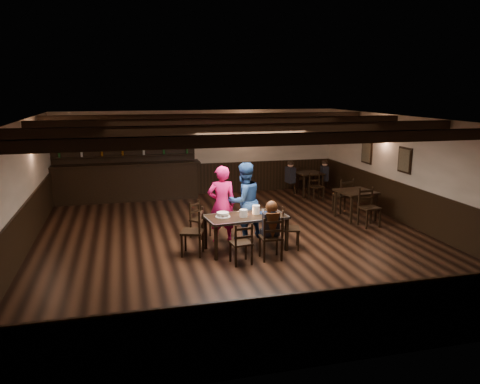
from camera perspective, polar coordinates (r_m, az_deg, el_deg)
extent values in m
plane|color=black|center=(10.62, -0.30, -5.95)|extent=(10.00, 10.00, 0.00)
cube|color=beige|center=(15.11, -4.89, 4.80)|extent=(9.00, 0.02, 2.70)
cube|color=beige|center=(5.72, 11.93, -8.35)|extent=(9.00, 0.02, 2.70)
cube|color=beige|center=(10.20, -25.67, -0.12)|extent=(0.02, 10.00, 2.70)
cube|color=beige|center=(12.15, 20.78, 2.15)|extent=(0.02, 10.00, 2.70)
cube|color=silver|center=(10.10, -0.32, 8.74)|extent=(9.00, 10.00, 0.02)
cube|color=black|center=(15.22, -4.81, 1.61)|extent=(9.00, 0.04, 1.00)
cube|color=black|center=(6.10, 11.43, -15.75)|extent=(9.00, 0.04, 1.00)
cube|color=black|center=(10.40, -25.06, -4.69)|extent=(0.04, 10.00, 1.00)
cube|color=black|center=(12.30, 20.36, -1.75)|extent=(0.04, 10.00, 1.00)
cube|color=black|center=(14.84, -12.20, 6.37)|extent=(0.90, 0.03, 1.00)
cube|color=black|center=(14.82, -12.20, 6.36)|extent=(0.80, 0.02, 0.90)
cube|color=black|center=(12.50, 19.45, 3.68)|extent=(0.03, 0.55, 0.65)
cube|color=#72664C|center=(12.49, 19.38, 3.68)|extent=(0.02, 0.45, 0.55)
cube|color=black|center=(14.11, 15.20, 4.68)|extent=(0.03, 0.55, 0.65)
cube|color=#72664C|center=(14.10, 15.13, 4.68)|extent=(0.02, 0.45, 0.55)
cube|color=black|center=(7.24, 5.42, 6.41)|extent=(8.90, 0.18, 0.18)
cube|color=black|center=(9.14, 1.20, 7.72)|extent=(8.90, 0.18, 0.18)
cube|color=black|center=(11.08, -1.58, 8.55)|extent=(8.90, 0.18, 0.18)
cube|color=black|center=(13.03, -3.53, 9.12)|extent=(8.90, 0.18, 0.18)
cube|color=black|center=(9.36, -2.95, -6.26)|extent=(0.07, 0.07, 0.71)
cube|color=black|center=(10.02, -4.25, -5.01)|extent=(0.07, 0.07, 0.71)
cube|color=black|center=(9.93, 5.71, -5.19)|extent=(0.07, 0.07, 0.71)
cube|color=black|center=(10.55, 3.94, -4.09)|extent=(0.07, 0.07, 0.71)
cube|color=black|center=(9.83, 0.71, -3.04)|extent=(1.78, 1.04, 0.04)
cube|color=#A5A8AD|center=(10.19, -0.14, -2.47)|extent=(1.68, 0.23, 0.05)
cube|color=#A5A8AD|center=(9.47, 1.63, -3.65)|extent=(1.68, 0.23, 0.05)
cube|color=#A5A8AD|center=(10.16, 5.06, -2.58)|extent=(0.13, 0.84, 0.05)
cube|color=#A5A8AD|center=(9.56, -3.91, -3.51)|extent=(0.13, 0.84, 0.05)
cube|color=black|center=(9.44, 0.71, -7.08)|extent=(0.04, 0.04, 0.40)
cube|color=black|center=(9.16, 1.45, -7.70)|extent=(0.04, 0.04, 0.40)
cube|color=black|center=(9.32, -1.21, -7.33)|extent=(0.04, 0.04, 0.40)
cube|color=black|center=(9.05, -0.52, -7.96)|extent=(0.04, 0.04, 0.40)
cube|color=black|center=(9.17, 0.11, -6.24)|extent=(0.43, 0.42, 0.04)
cube|color=black|center=(8.96, 0.48, -5.28)|extent=(0.39, 0.08, 0.42)
cube|color=black|center=(8.98, 0.48, -5.53)|extent=(0.33, 0.06, 0.05)
cube|color=black|center=(8.93, 0.48, -4.51)|extent=(0.33, 0.06, 0.05)
cube|color=black|center=(9.69, 4.50, -6.49)|extent=(0.04, 0.04, 0.43)
cube|color=black|center=(9.38, 5.11, -7.14)|extent=(0.04, 0.04, 0.43)
cube|color=black|center=(9.60, 2.42, -6.65)|extent=(0.04, 0.04, 0.43)
cube|color=black|center=(9.28, 2.96, -7.32)|extent=(0.04, 0.04, 0.43)
cube|color=black|center=(9.41, 3.77, -5.54)|extent=(0.43, 0.41, 0.04)
cube|color=black|center=(9.19, 4.09, -4.52)|extent=(0.42, 0.05, 0.45)
cube|color=black|center=(9.20, 4.08, -4.79)|extent=(0.36, 0.04, 0.05)
cube|color=black|center=(9.15, 4.10, -3.71)|extent=(0.36, 0.04, 0.05)
cube|color=black|center=(9.97, -6.65, -5.87)|extent=(0.05, 0.05, 0.47)
cube|color=black|center=(9.91, -4.55, -5.95)|extent=(0.05, 0.05, 0.47)
cube|color=black|center=(9.61, -7.10, -6.60)|extent=(0.05, 0.05, 0.47)
cube|color=black|center=(9.54, -4.91, -6.68)|extent=(0.05, 0.05, 0.47)
cube|color=black|center=(9.68, -5.83, -4.84)|extent=(0.56, 0.57, 0.04)
cube|color=black|center=(9.58, -4.78, -3.48)|extent=(0.18, 0.44, 0.49)
cube|color=black|center=(9.59, -4.77, -3.76)|extent=(0.15, 0.38, 0.05)
cube|color=black|center=(9.54, -4.79, -2.63)|extent=(0.15, 0.38, 0.05)
cube|color=black|center=(9.99, 7.12, -6.01)|extent=(0.04, 0.04, 0.42)
cube|color=black|center=(9.97, 5.22, -6.00)|extent=(0.04, 0.04, 0.42)
cube|color=black|center=(10.32, 6.98, -5.39)|extent=(0.04, 0.04, 0.42)
cube|color=black|center=(10.30, 5.14, -5.38)|extent=(0.04, 0.04, 0.42)
cube|color=black|center=(10.07, 6.15, -4.46)|extent=(0.49, 0.50, 0.04)
cube|color=black|center=(10.00, 5.23, -3.26)|extent=(0.15, 0.40, 0.44)
cube|color=black|center=(10.01, 5.23, -3.50)|extent=(0.13, 0.34, 0.05)
cube|color=black|center=(9.97, 5.25, -2.53)|extent=(0.13, 0.34, 0.05)
cube|color=black|center=(10.64, -4.65, -4.84)|extent=(0.05, 0.05, 0.40)
cube|color=black|center=(10.81, -6.03, -4.58)|extent=(0.05, 0.05, 0.40)
cube|color=black|center=(10.90, -3.65, -4.39)|extent=(0.05, 0.05, 0.40)
cube|color=black|center=(11.07, -5.01, -4.14)|extent=(0.05, 0.05, 0.40)
cube|color=black|center=(10.79, -4.85, -3.38)|extent=(0.54, 0.54, 0.04)
cube|color=black|center=(10.83, -5.56, -2.20)|extent=(0.30, 0.30, 0.42)
cube|color=black|center=(10.84, -5.56, -2.41)|extent=(0.25, 0.26, 0.05)
cube|color=black|center=(10.80, -5.57, -1.55)|extent=(0.25, 0.26, 0.05)
imported|color=#DC178E|center=(10.34, -2.25, -1.50)|extent=(0.64, 0.43, 1.72)
imported|color=navy|center=(10.56, 0.50, -1.11)|extent=(1.02, 0.90, 1.76)
cube|color=black|center=(9.49, 3.57, -4.98)|extent=(0.30, 0.30, 0.12)
cube|color=black|center=(9.33, 3.79, -3.92)|extent=(0.32, 0.19, 0.45)
cylinder|color=black|center=(9.27, 3.81, -2.70)|extent=(0.09, 0.32, 0.32)
sphere|color=#D8A384|center=(9.24, 3.83, -1.87)|extent=(0.20, 0.20, 0.20)
sphere|color=#3D190D|center=(9.21, 3.88, -1.85)|extent=(0.24, 0.24, 0.24)
cone|color=#3D190D|center=(9.22, 4.03, -4.23)|extent=(0.19, 0.19, 0.56)
cylinder|color=white|center=(9.75, -2.11, -2.99)|extent=(0.31, 0.31, 0.01)
cylinder|color=white|center=(9.73, -2.12, -2.71)|extent=(0.25, 0.25, 0.08)
cylinder|color=silver|center=(9.74, -2.12, -2.83)|extent=(0.27, 0.27, 0.04)
cylinder|color=white|center=(9.72, 0.43, -2.59)|extent=(0.17, 0.17, 0.16)
cylinder|color=white|center=(9.94, 1.97, -2.16)|extent=(0.16, 0.16, 0.19)
cylinder|color=#A5A8AD|center=(9.94, 0.76, -2.62)|extent=(0.05, 0.05, 0.03)
sphere|color=orange|center=(9.93, 0.76, -2.45)|extent=(0.03, 0.03, 0.03)
cylinder|color=silver|center=(9.92, 2.83, -2.46)|extent=(0.04, 0.04, 0.10)
cylinder|color=#A5A8AD|center=(9.92, 3.41, -2.51)|extent=(0.04, 0.04, 0.09)
cylinder|color=silver|center=(10.04, 2.01, -2.24)|extent=(0.07, 0.07, 0.11)
cube|color=maroon|center=(9.90, 3.68, -2.79)|extent=(0.30, 0.25, 0.00)
cube|color=#0D1B43|center=(10.08, 3.30, -2.51)|extent=(0.36, 0.27, 0.00)
cube|color=black|center=(14.70, -13.71, 1.11)|extent=(4.32, 0.60, 1.10)
cube|color=black|center=(14.60, -13.82, 3.32)|extent=(4.52, 0.70, 0.05)
cube|color=black|center=(14.88, -13.83, 3.39)|extent=(4.32, 0.10, 2.20)
cube|color=black|center=(14.74, -13.88, 4.29)|extent=(4.22, 0.22, 0.03)
cube|color=black|center=(14.70, -13.95, 5.64)|extent=(4.22, 0.22, 0.03)
cube|color=black|center=(14.66, -14.02, 6.99)|extent=(4.22, 0.22, 0.03)
cube|color=black|center=(12.57, 13.95, 0.04)|extent=(0.99, 0.99, 0.04)
cube|color=black|center=(12.16, 13.42, -2.17)|extent=(0.06, 0.06, 0.71)
cube|color=black|center=(12.75, 11.56, -1.40)|extent=(0.06, 0.06, 0.71)
cube|color=black|center=(12.58, 16.20, -1.84)|extent=(0.06, 0.06, 0.71)
cube|color=black|center=(13.16, 14.27, -1.11)|extent=(0.06, 0.06, 0.71)
cube|color=black|center=(15.07, 8.39, 2.30)|extent=(0.84, 0.84, 0.04)
cube|color=black|center=(14.71, 7.77, 0.59)|extent=(0.05, 0.05, 0.71)
cube|color=black|center=(15.28, 6.72, 1.06)|extent=(0.05, 0.05, 0.71)
cube|color=black|center=(15.00, 10.00, 0.74)|extent=(0.05, 0.05, 0.71)
cube|color=black|center=(15.56, 8.89, 1.20)|extent=(0.05, 0.05, 0.71)
cube|color=black|center=(14.76, 6.15, 2.09)|extent=(0.26, 0.37, 0.49)
sphere|color=#D8A384|center=(14.70, 6.18, 3.36)|extent=(0.19, 0.19, 0.19)
sphere|color=black|center=(14.70, 6.18, 3.47)|extent=(0.20, 0.20, 0.20)
cube|color=black|center=(15.23, 10.26, 2.25)|extent=(0.25, 0.36, 0.47)
sphere|color=#D8A384|center=(15.18, 10.30, 3.43)|extent=(0.18, 0.18, 0.18)
sphere|color=black|center=(15.18, 10.31, 3.53)|extent=(0.19, 0.19, 0.19)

